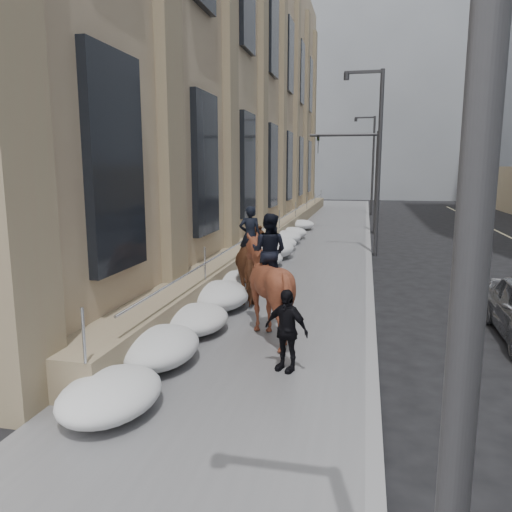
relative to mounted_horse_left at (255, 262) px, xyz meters
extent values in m
plane|color=black|center=(0.68, -5.22, -1.22)|extent=(140.00, 140.00, 0.00)
cube|color=#57575A|center=(0.68, 4.78, -1.16)|extent=(5.00, 80.00, 0.12)
cube|color=slate|center=(3.30, 4.78, -1.16)|extent=(0.24, 80.00, 0.12)
cube|color=#91785F|center=(-4.62, 14.78, 7.78)|extent=(5.00, 44.00, 18.00)
cube|color=#846F55|center=(-1.57, 14.78, -0.77)|extent=(1.10, 44.00, 0.90)
cylinder|color=silver|center=(-1.12, 14.78, 0.13)|extent=(0.06, 42.00, 0.06)
cube|color=#846F55|center=(-2.17, 4.78, 6.88)|extent=(0.70, 1.20, 16.20)
cube|color=black|center=(-2.02, 7.78, 2.78)|extent=(0.20, 2.20, 4.50)
cube|color=slate|center=(4.68, 54.78, 12.78)|extent=(30.00, 12.00, 28.00)
cube|color=gray|center=(-5.32, 66.78, 8.78)|extent=(24.00, 12.00, 20.00)
cylinder|color=#2D2D30|center=(3.58, -11.22, 2.78)|extent=(0.18, 0.18, 8.00)
cylinder|color=#2D2D30|center=(3.58, 8.78, 2.78)|extent=(0.18, 0.18, 8.00)
cube|color=#2D2D30|center=(2.78, 8.78, 6.68)|extent=(1.60, 0.15, 0.12)
cylinder|color=#2D2D30|center=(2.08, 8.78, 6.53)|extent=(0.24, 0.24, 0.30)
cylinder|color=#2D2D30|center=(3.58, 28.78, 2.78)|extent=(0.18, 0.18, 8.00)
cube|color=#2D2D30|center=(2.78, 28.78, 6.68)|extent=(1.60, 0.15, 0.12)
cylinder|color=#2D2D30|center=(2.08, 28.78, 6.53)|extent=(0.24, 0.24, 0.30)
cylinder|color=#2D2D30|center=(3.68, 16.78, 1.78)|extent=(0.20, 0.20, 6.00)
cylinder|color=#2D2D30|center=(1.68, 16.78, 4.58)|extent=(4.00, 0.16, 0.16)
imported|color=black|center=(0.18, 16.78, 4.08)|extent=(0.18, 0.22, 1.10)
ellipsoid|color=#B9BBBF|center=(-0.77, -5.22, -0.76)|extent=(1.50, 2.10, 0.68)
ellipsoid|color=#B9BBBF|center=(-0.72, -1.22, -0.74)|extent=(1.60, 2.20, 0.72)
ellipsoid|color=#B9BBBF|center=(-0.82, 2.78, -0.78)|extent=(1.40, 2.00, 0.64)
ellipsoid|color=#B9BBBF|center=(-0.67, 6.78, -0.72)|extent=(1.70, 2.30, 0.76)
ellipsoid|color=#B9BBBF|center=(-0.77, 10.78, -0.77)|extent=(1.50, 2.10, 0.66)
imported|color=#462515|center=(0.00, -0.01, -0.06)|extent=(1.83, 2.69, 2.08)
imported|color=black|center=(0.00, 0.14, 0.74)|extent=(0.73, 0.59, 1.72)
imported|color=#512617|center=(0.95, -3.11, 0.03)|extent=(2.16, 2.34, 2.26)
imported|color=black|center=(0.95, -2.96, 0.82)|extent=(0.94, 0.79, 1.72)
imported|color=black|center=(1.69, -4.98, -0.31)|extent=(1.00, 0.72, 1.57)
camera|label=1|loc=(3.05, -13.84, 2.69)|focal=35.00mm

